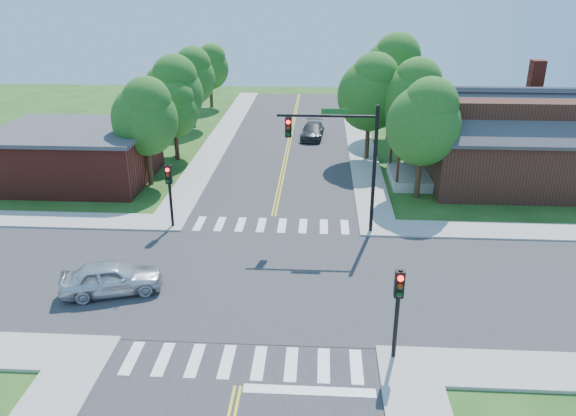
# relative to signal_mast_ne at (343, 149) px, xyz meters

# --- Properties ---
(ground) EXTENTS (100.00, 100.00, 0.00)m
(ground) POSITION_rel_signal_mast_ne_xyz_m (-3.91, -5.59, -4.85)
(ground) COLOR #204816
(ground) RESTS_ON ground
(road_ns) EXTENTS (10.00, 90.00, 0.04)m
(road_ns) POSITION_rel_signal_mast_ne_xyz_m (-3.91, -5.59, -4.83)
(road_ns) COLOR #2D2D30
(road_ns) RESTS_ON ground
(road_ew) EXTENTS (90.00, 10.00, 0.04)m
(road_ew) POSITION_rel_signal_mast_ne_xyz_m (-3.91, -5.59, -4.83)
(road_ew) COLOR #2D2D30
(road_ew) RESTS_ON ground
(intersection_patch) EXTENTS (10.20, 10.20, 0.06)m
(intersection_patch) POSITION_rel_signal_mast_ne_xyz_m (-3.91, -5.59, -4.85)
(intersection_patch) COLOR #2D2D30
(intersection_patch) RESTS_ON ground
(sidewalk_ne) EXTENTS (40.00, 40.00, 0.14)m
(sidewalk_ne) POSITION_rel_signal_mast_ne_xyz_m (11.90, 10.23, -4.78)
(sidewalk_ne) COLOR #9E9B93
(sidewalk_ne) RESTS_ON ground
(sidewalk_nw) EXTENTS (40.00, 40.00, 0.14)m
(sidewalk_nw) POSITION_rel_signal_mast_ne_xyz_m (-19.73, 10.23, -4.78)
(sidewalk_nw) COLOR #9E9B93
(sidewalk_nw) RESTS_ON ground
(crosswalk_north) EXTENTS (8.85, 2.00, 0.01)m
(crosswalk_north) POSITION_rel_signal_mast_ne_xyz_m (-3.91, 0.61, -4.80)
(crosswalk_north) COLOR white
(crosswalk_north) RESTS_ON ground
(crosswalk_south) EXTENTS (8.85, 2.00, 0.01)m
(crosswalk_south) POSITION_rel_signal_mast_ne_xyz_m (-3.91, -11.79, -4.80)
(crosswalk_south) COLOR white
(crosswalk_south) RESTS_ON ground
(centerline) EXTENTS (0.30, 90.00, 0.01)m
(centerline) POSITION_rel_signal_mast_ne_xyz_m (-3.91, -5.59, -4.80)
(centerline) COLOR gold
(centerline) RESTS_ON ground
(stop_bar) EXTENTS (4.60, 0.45, 0.09)m
(stop_bar) POSITION_rel_signal_mast_ne_xyz_m (-1.41, -13.19, -4.85)
(stop_bar) COLOR white
(stop_bar) RESTS_ON ground
(signal_mast_ne) EXTENTS (5.30, 0.42, 7.20)m
(signal_mast_ne) POSITION_rel_signal_mast_ne_xyz_m (0.00, 0.00, 0.00)
(signal_mast_ne) COLOR black
(signal_mast_ne) RESTS_ON ground
(signal_pole_se) EXTENTS (0.34, 0.42, 3.80)m
(signal_pole_se) POSITION_rel_signal_mast_ne_xyz_m (1.69, -11.21, -2.19)
(signal_pole_se) COLOR black
(signal_pole_se) RESTS_ON ground
(signal_pole_nw) EXTENTS (0.34, 0.42, 3.80)m
(signal_pole_nw) POSITION_rel_signal_mast_ne_xyz_m (-9.51, -0.01, -2.19)
(signal_pole_nw) COLOR black
(signal_pole_nw) RESTS_ON ground
(house_ne) EXTENTS (13.05, 8.80, 7.11)m
(house_ne) POSITION_rel_signal_mast_ne_xyz_m (11.19, 8.65, -1.52)
(house_ne) COLOR #351912
(house_ne) RESTS_ON ground
(building_nw) EXTENTS (10.40, 8.40, 3.73)m
(building_nw) POSITION_rel_signal_mast_ne_xyz_m (-18.11, 7.61, -2.97)
(building_nw) COLOR maroon
(building_nw) RESTS_ON ground
(tree_e_a) EXTENTS (4.59, 4.36, 7.81)m
(tree_e_a) POSITION_rel_signal_mast_ne_xyz_m (5.17, 5.61, 0.26)
(tree_e_a) COLOR #382314
(tree_e_a) RESTS_ON ground
(tree_e_b) EXTENTS (4.73, 4.50, 8.05)m
(tree_e_b) POSITION_rel_signal_mast_ne_xyz_m (5.43, 12.53, 0.42)
(tree_e_b) COLOR #382314
(tree_e_b) RESTS_ON ground
(tree_e_c) EXTENTS (5.34, 5.07, 9.07)m
(tree_e_c) POSITION_rel_signal_mast_ne_xyz_m (4.85, 20.23, 1.10)
(tree_e_c) COLOR #382314
(tree_e_c) RESTS_ON ground
(tree_e_d) EXTENTS (4.18, 3.97, 7.11)m
(tree_e_d) POSITION_rel_signal_mast_ne_xyz_m (5.12, 29.54, -0.19)
(tree_e_d) COLOR #382314
(tree_e_d) RESTS_ON ground
(tree_w_a) EXTENTS (4.36, 4.14, 7.41)m
(tree_w_a) POSITION_rel_signal_mast_ne_xyz_m (-12.76, 7.08, 0.00)
(tree_w_a) COLOR #382314
(tree_w_a) RESTS_ON ground
(tree_w_b) EXTENTS (4.68, 4.44, 7.95)m
(tree_w_b) POSITION_rel_signal_mast_ne_xyz_m (-12.58, 13.88, 0.36)
(tree_w_b) COLOR #382314
(tree_w_b) RESTS_ON ground
(tree_w_c) EXTENTS (4.43, 4.20, 7.52)m
(tree_w_c) POSITION_rel_signal_mast_ne_xyz_m (-13.16, 22.81, 0.08)
(tree_w_c) COLOR #382314
(tree_w_c) RESTS_ON ground
(tree_w_d) EXTENTS (4.01, 3.81, 6.81)m
(tree_w_d) POSITION_rel_signal_mast_ne_xyz_m (-13.13, 31.75, -0.39)
(tree_w_d) COLOR #382314
(tree_w_d) RESTS_ON ground
(tree_house) EXTENTS (4.86, 4.61, 8.25)m
(tree_house) POSITION_rel_signal_mast_ne_xyz_m (2.48, 13.52, 0.56)
(tree_house) COLOR #382314
(tree_house) RESTS_ON ground
(tree_bldg) EXTENTS (3.71, 3.52, 6.30)m
(tree_bldg) POSITION_rel_signal_mast_ne_xyz_m (-12.30, 12.81, -0.73)
(tree_bldg) COLOR #382314
(tree_bldg) RESTS_ON ground
(car_silver) EXTENTS (4.20, 5.42, 1.52)m
(car_silver) POSITION_rel_signal_mast_ne_xyz_m (-10.45, -7.17, -4.09)
(car_silver) COLOR silver
(car_silver) RESTS_ON ground
(car_dgrey) EXTENTS (2.52, 4.77, 1.30)m
(car_dgrey) POSITION_rel_signal_mast_ne_xyz_m (-1.94, 19.57, -4.20)
(car_dgrey) COLOR #34373A
(car_dgrey) RESTS_ON ground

